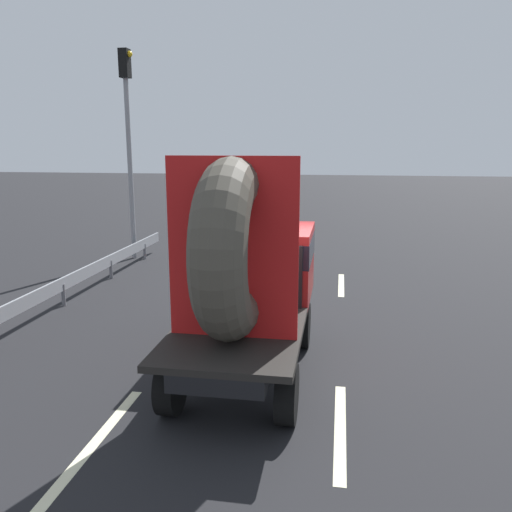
# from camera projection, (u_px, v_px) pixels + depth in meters

# --- Properties ---
(ground_plane) EXTENTS (120.00, 120.00, 0.00)m
(ground_plane) POSITION_uv_depth(u_px,v_px,m) (265.00, 354.00, 9.71)
(ground_plane) COLOR black
(flatbed_truck) EXTENTS (2.02, 4.71, 3.72)m
(flatbed_truck) POSITION_uv_depth(u_px,v_px,m) (248.00, 270.00, 8.67)
(flatbed_truck) COLOR black
(flatbed_truck) RESTS_ON ground_plane
(distant_sedan) EXTENTS (1.85, 4.32, 1.41)m
(distant_sedan) POSITION_uv_depth(u_px,v_px,m) (240.00, 212.00, 24.51)
(distant_sedan) COLOR black
(distant_sedan) RESTS_ON ground_plane
(traffic_light) EXTENTS (0.42, 0.36, 6.90)m
(traffic_light) POSITION_uv_depth(u_px,v_px,m) (128.00, 128.00, 17.03)
(traffic_light) COLOR gray
(traffic_light) RESTS_ON ground_plane
(guardrail) EXTENTS (0.10, 10.71, 0.71)m
(guardrail) POSITION_uv_depth(u_px,v_px,m) (89.00, 272.00, 13.80)
(guardrail) COLOR gray
(guardrail) RESTS_ON ground_plane
(lane_dash_left_near) EXTENTS (0.16, 2.80, 0.01)m
(lane_dash_left_near) POSITION_uv_depth(u_px,v_px,m) (97.00, 441.00, 6.85)
(lane_dash_left_near) COLOR beige
(lane_dash_left_near) RESTS_ON ground_plane
(lane_dash_left_far) EXTENTS (0.16, 2.31, 0.01)m
(lane_dash_left_far) POSITION_uv_depth(u_px,v_px,m) (231.00, 279.00, 15.08)
(lane_dash_left_far) COLOR beige
(lane_dash_left_far) RESTS_ON ground_plane
(lane_dash_right_near) EXTENTS (0.16, 2.56, 0.01)m
(lane_dash_right_near) POSITION_uv_depth(u_px,v_px,m) (340.00, 428.00, 7.15)
(lane_dash_right_near) COLOR beige
(lane_dash_right_near) RESTS_ON ground_plane
(lane_dash_right_far) EXTENTS (0.16, 2.41, 0.01)m
(lane_dash_right_far) POSITION_uv_depth(u_px,v_px,m) (341.00, 285.00, 14.50)
(lane_dash_right_far) COLOR beige
(lane_dash_right_far) RESTS_ON ground_plane
(oncoming_car) EXTENTS (1.79, 4.17, 1.36)m
(oncoming_car) POSITION_uv_depth(u_px,v_px,m) (242.00, 190.00, 36.70)
(oncoming_car) COLOR black
(oncoming_car) RESTS_ON ground_plane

